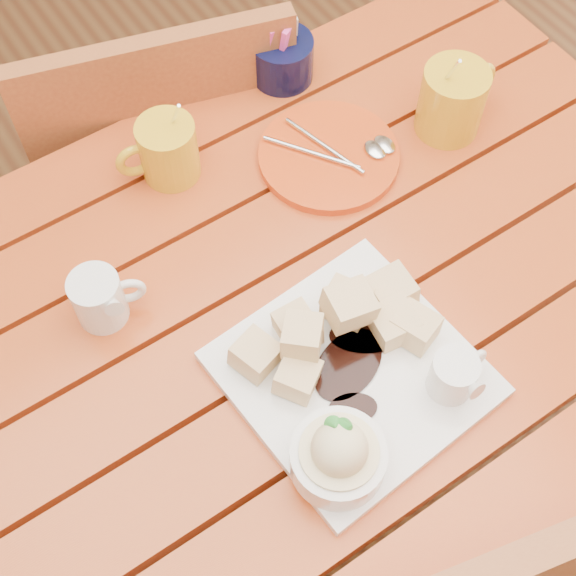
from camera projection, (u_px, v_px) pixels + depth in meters
ground at (291, 485)px, 1.65m from camera, size 5.00×5.00×0.00m
table at (292, 346)px, 1.10m from camera, size 1.20×0.79×0.75m
dessert_plate at (352, 384)px, 0.92m from camera, size 0.29×0.29×0.11m
coffee_mug_left at (166, 150)px, 1.07m from camera, size 0.11×0.08×0.13m
coffee_mug_right at (453, 99)px, 1.11m from camera, size 0.13×0.09×0.15m
cream_pitcher at (100, 298)px, 0.96m from camera, size 0.09×0.08×0.08m
sugar_caddy at (282, 58)px, 1.17m from camera, size 0.09×0.09×0.10m
orange_saucer at (330, 156)px, 1.12m from camera, size 0.20×0.20×0.02m
chair_far at (167, 164)px, 1.46m from camera, size 0.51×0.51×0.87m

